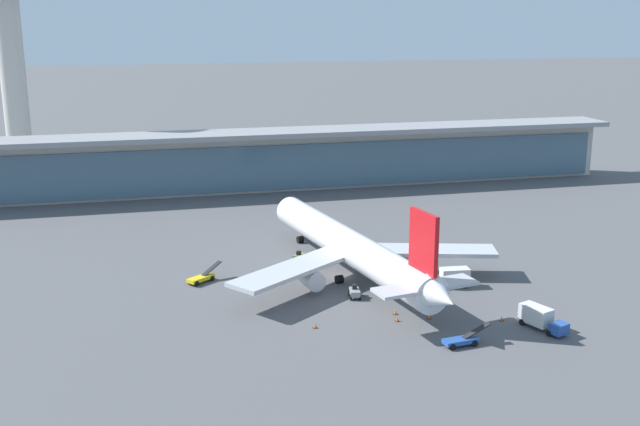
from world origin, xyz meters
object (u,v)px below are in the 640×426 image
(service_truck_mid_apron_blue, at_px, (540,318))
(safety_cone_charlie, at_px, (315,326))
(airliner_on_stand, at_px, (352,248))
(safety_cone_alpha, at_px, (429,316))
(safety_cone_echo, at_px, (395,312))
(service_truck_near_nose_yellow, at_px, (450,277))
(service_truck_on_taxiway_blue, at_px, (462,340))
(service_truck_by_tail_olive, at_px, (299,257))
(safety_cone_delta, at_px, (397,319))
(safety_cone_bravo, at_px, (502,319))
(service_truck_under_wing_yellow, at_px, (202,278))
(control_tower, at_px, (11,52))
(service_truck_at_far_stand_grey, at_px, (355,292))

(service_truck_mid_apron_blue, relative_size, safety_cone_charlie, 10.92)
(airliner_on_stand, relative_size, safety_cone_alpha, 89.16)
(airliner_on_stand, distance_m, safety_cone_echo, 18.10)
(service_truck_near_nose_yellow, height_order, safety_cone_echo, service_truck_near_nose_yellow)
(service_truck_mid_apron_blue, bearing_deg, service_truck_near_nose_yellow, 105.75)
(service_truck_near_nose_yellow, height_order, service_truck_on_taxiway_blue, service_truck_near_nose_yellow)
(safety_cone_alpha, height_order, safety_cone_charlie, same)
(service_truck_by_tail_olive, distance_m, safety_cone_echo, 29.23)
(safety_cone_alpha, relative_size, safety_cone_delta, 1.00)
(safety_cone_bravo, bearing_deg, service_truck_near_nose_yellow, 95.84)
(service_truck_under_wing_yellow, height_order, service_truck_on_taxiway_blue, same)
(control_tower, bearing_deg, service_truck_on_taxiway_blue, -61.08)
(service_truck_mid_apron_blue, height_order, control_tower, control_tower)
(service_truck_under_wing_yellow, relative_size, service_truck_by_tail_olive, 1.89)
(airliner_on_stand, bearing_deg, service_truck_mid_apron_blue, -54.23)
(service_truck_mid_apron_blue, xyz_separation_m, service_truck_on_taxiway_blue, (-13.07, -2.63, -0.88))
(service_truck_on_taxiway_blue, relative_size, control_tower, 0.11)
(service_truck_on_taxiway_blue, height_order, control_tower, control_tower)
(safety_cone_alpha, height_order, safety_cone_bravo, same)
(service_truck_at_far_stand_grey, relative_size, safety_cone_bravo, 4.44)
(airliner_on_stand, height_order, safety_cone_alpha, airliner_on_stand)
(service_truck_near_nose_yellow, distance_m, service_truck_by_tail_olive, 28.19)
(safety_cone_bravo, distance_m, safety_cone_echo, 15.38)
(airliner_on_stand, xyz_separation_m, safety_cone_bravo, (15.85, -23.36, -4.94))
(service_truck_near_nose_yellow, xyz_separation_m, safety_cone_delta, (-13.20, -11.76, -1.37))
(airliner_on_stand, height_order, service_truck_by_tail_olive, airliner_on_stand)
(service_truck_under_wing_yellow, height_order, safety_cone_bravo, service_truck_under_wing_yellow)
(service_truck_mid_apron_blue, relative_size, control_tower, 0.12)
(service_truck_by_tail_olive, height_order, control_tower, control_tower)
(safety_cone_charlie, bearing_deg, service_truck_by_tail_olive, 81.74)
(safety_cone_alpha, bearing_deg, airliner_on_stand, 106.57)
(airliner_on_stand, xyz_separation_m, service_truck_at_far_stand_grey, (-2.18, -9.22, -4.38))
(safety_cone_delta, bearing_deg, service_truck_at_far_stand_grey, 107.04)
(service_truck_near_nose_yellow, xyz_separation_m, safety_cone_alpha, (-8.33, -11.91, -1.37))
(control_tower, distance_m, safety_cone_delta, 137.76)
(safety_cone_alpha, distance_m, safety_cone_delta, 4.87)
(airliner_on_stand, relative_size, service_truck_on_taxiway_blue, 9.02)
(service_truck_at_far_stand_grey, xyz_separation_m, safety_cone_charlie, (-8.86, -10.21, -0.56))
(service_truck_under_wing_yellow, bearing_deg, service_truck_at_far_stand_grey, -29.97)
(service_truck_mid_apron_blue, distance_m, safety_cone_echo, 20.66)
(airliner_on_stand, distance_m, safety_cone_charlie, 22.89)
(service_truck_at_far_stand_grey, distance_m, control_tower, 127.04)
(safety_cone_bravo, bearing_deg, service_truck_at_far_stand_grey, 141.91)
(service_truck_under_wing_yellow, distance_m, service_truck_at_far_stand_grey, 26.04)
(service_truck_mid_apron_blue, distance_m, service_truck_at_far_stand_grey, 28.44)
(safety_cone_alpha, height_order, safety_cone_delta, same)
(service_truck_by_tail_olive, bearing_deg, safety_cone_delta, -75.76)
(service_truck_near_nose_yellow, xyz_separation_m, service_truck_mid_apron_blue, (5.41, -19.20, 0.00))
(airliner_on_stand, height_order, control_tower, control_tower)
(control_tower, bearing_deg, safety_cone_alpha, -59.31)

